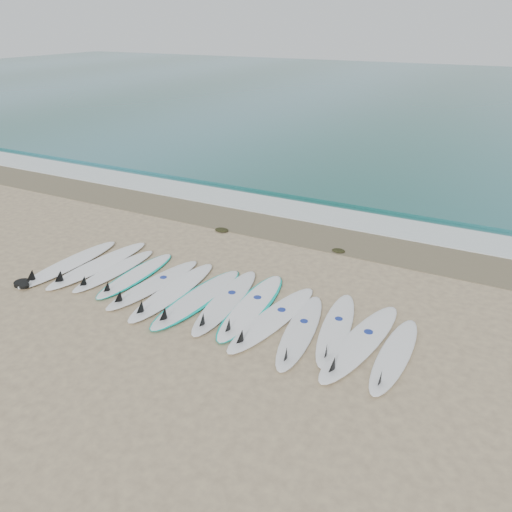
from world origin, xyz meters
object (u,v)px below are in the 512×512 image
at_px(surfboard_0, 68,264).
at_px(leash_coil, 22,284).
at_px(surfboard_13, 394,356).
at_px(surfboard_7, 225,302).

xyz_separation_m(surfboard_0, leash_coil, (-0.15, -1.10, -0.01)).
xyz_separation_m(surfboard_0, surfboard_13, (7.37, 0.01, -0.01)).
distance_m(surfboard_7, leash_coil, 4.36).
relative_size(surfboard_7, leash_coil, 5.98).
bearing_deg(surfboard_13, surfboard_0, -178.13).
bearing_deg(leash_coil, surfboard_0, 82.08).
distance_m(surfboard_0, leash_coil, 1.11).
bearing_deg(surfboard_13, surfboard_7, 178.42).
bearing_deg(surfboard_7, surfboard_0, 177.64).
xyz_separation_m(surfboard_0, surfboard_7, (4.00, 0.21, -0.00)).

